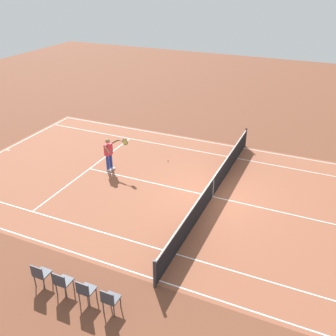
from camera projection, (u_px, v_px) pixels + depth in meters
The scene contains 10 objects.
ground_plane at pixel (212, 197), 16.55m from camera, with size 60.00×60.00×0.00m, color brown.
court_slab at pixel (212, 197), 16.55m from camera, with size 24.20×11.40×0.00m, color #935138.
court_line_markings at pixel (212, 196), 16.55m from camera, with size 23.85×11.05×0.01m.
tennis_net at pixel (213, 187), 16.32m from camera, with size 0.10×11.70×1.08m.
tennis_player_near at pixel (109, 153), 18.32m from camera, with size 1.11×0.77×1.70m.
tennis_ball at pixel (168, 161), 19.56m from camera, with size 0.07×0.07×0.07m, color #CCE01E.
spectator_chair_0 at pixel (110, 299), 10.76m from camera, with size 0.44×0.44×0.88m.
spectator_chair_1 at pixel (85, 290), 11.06m from camera, with size 0.44×0.44×0.88m.
spectator_chair_2 at pixel (62, 282), 11.36m from camera, with size 0.44×0.44×0.88m.
spectator_chair_3 at pixel (40, 274), 11.66m from camera, with size 0.44×0.44×0.88m.
Camera 1 is at (-3.93, 13.61, 8.86)m, focal length 40.51 mm.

